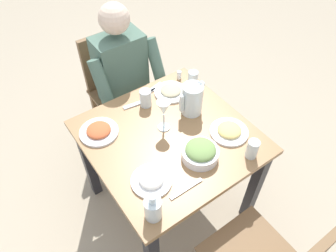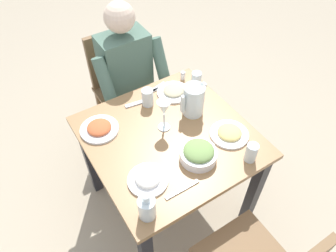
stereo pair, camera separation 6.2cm
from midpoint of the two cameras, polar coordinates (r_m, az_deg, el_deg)
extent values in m
plane|color=tan|center=(2.35, -0.58, -13.33)|extent=(8.00, 8.00, 0.00)
cube|color=#997047|center=(1.76, -0.76, -2.00)|extent=(0.87, 0.87, 0.03)
cube|color=#232328|center=(2.39, 1.63, 2.05)|extent=(0.06, 0.06, 0.70)
cube|color=#232328|center=(2.17, -14.85, -6.32)|extent=(0.06, 0.06, 0.70)
cube|color=#232328|center=(2.06, 14.47, -10.43)|extent=(0.06, 0.06, 0.70)
cube|color=brown|center=(2.72, -6.89, 5.04)|extent=(0.04, 0.04, 0.45)
cube|color=brown|center=(2.63, -13.27, 2.04)|extent=(0.04, 0.04, 0.45)
cube|color=brown|center=(2.50, -2.94, 0.77)|extent=(0.04, 0.04, 0.45)
cube|color=brown|center=(2.41, -9.73, -2.66)|extent=(0.04, 0.04, 0.45)
cube|color=brown|center=(2.39, -8.84, 5.39)|extent=(0.40, 0.40, 0.03)
cube|color=brown|center=(2.38, -11.61, 11.69)|extent=(0.38, 0.04, 0.42)
cube|color=brown|center=(2.04, 12.51, -18.13)|extent=(0.04, 0.04, 0.45)
cube|color=#4C6B5B|center=(2.20, -9.24, 10.02)|extent=(0.32, 0.20, 0.50)
sphere|color=beige|center=(2.00, -10.56, 18.41)|extent=(0.19, 0.19, 0.19)
cylinder|color=#473D33|center=(2.29, -4.25, 2.91)|extent=(0.11, 0.38, 0.11)
cylinder|color=#473D33|center=(2.33, -1.46, -3.42)|extent=(0.10, 0.10, 0.48)
cylinder|color=#4C6B5B|center=(2.16, -2.81, 10.68)|extent=(0.08, 0.23, 0.37)
cylinder|color=#473D33|center=(2.23, -7.93, 1.12)|extent=(0.11, 0.38, 0.11)
cylinder|color=#473D33|center=(2.28, -5.01, -5.33)|extent=(0.10, 0.10, 0.48)
cylinder|color=#4C6B5B|center=(2.03, -12.35, 6.52)|extent=(0.08, 0.23, 0.37)
cylinder|color=silver|center=(1.81, 3.38, 4.78)|extent=(0.12, 0.12, 0.19)
cube|color=silver|center=(1.77, 1.47, 4.06)|extent=(0.02, 0.02, 0.11)
cube|color=silver|center=(1.78, 4.89, 7.41)|extent=(0.04, 0.03, 0.02)
cylinder|color=white|center=(1.64, 4.70, -4.98)|extent=(0.19, 0.19, 0.05)
ellipsoid|color=#759951|center=(1.61, 4.78, -4.21)|extent=(0.16, 0.16, 0.06)
cylinder|color=white|center=(1.99, -0.39, 6.08)|extent=(0.20, 0.20, 0.01)
ellipsoid|color=#B7AD89|center=(1.98, -0.39, 6.39)|extent=(0.13, 0.13, 0.03)
cylinder|color=white|center=(1.80, -13.22, -1.06)|extent=(0.22, 0.22, 0.01)
ellipsoid|color=#CC5B33|center=(1.79, -13.31, -0.72)|extent=(0.13, 0.13, 0.04)
cylinder|color=white|center=(1.78, 9.92, -1.05)|extent=(0.21, 0.21, 0.01)
ellipsoid|color=#E0C670|center=(1.77, 9.99, -0.71)|extent=(0.13, 0.13, 0.04)
cylinder|color=white|center=(1.57, -4.14, -9.78)|extent=(0.20, 0.20, 0.01)
ellipsoid|color=white|center=(1.55, -4.17, -9.42)|extent=(0.12, 0.12, 0.05)
cylinder|color=silver|center=(2.03, 3.62, 8.50)|extent=(0.06, 0.06, 0.10)
cylinder|color=silver|center=(1.66, 13.87, -4.05)|extent=(0.06, 0.06, 0.11)
cylinder|color=silver|center=(1.88, -4.98, 4.99)|extent=(0.07, 0.07, 0.11)
cylinder|color=silver|center=(1.78, -1.73, -0.21)|extent=(0.07, 0.07, 0.01)
cylinder|color=silver|center=(1.74, -1.77, 0.96)|extent=(0.01, 0.01, 0.10)
cone|color=silver|center=(1.68, -1.84, 3.18)|extent=(0.08, 0.08, 0.09)
cylinder|color=silver|center=(1.43, -3.98, -14.62)|extent=(0.08, 0.08, 0.12)
cylinder|color=gold|center=(1.45, -3.93, -15.06)|extent=(0.07, 0.07, 0.07)
cylinder|color=silver|center=(1.36, -4.16, -13.01)|extent=(0.03, 0.03, 0.04)
cylinder|color=white|center=(2.09, 1.16, 9.02)|extent=(0.03, 0.03, 0.04)
cylinder|color=#B2B2B7|center=(2.07, 1.17, 9.60)|extent=(0.03, 0.03, 0.01)
cube|color=silver|center=(1.93, -6.57, 3.96)|extent=(0.17, 0.05, 0.01)
cube|color=silver|center=(1.54, 2.12, -11.21)|extent=(0.19, 0.02, 0.01)
cube|color=silver|center=(2.01, -3.70, 6.55)|extent=(0.17, 0.06, 0.01)
cube|color=silver|center=(2.01, -3.22, 6.58)|extent=(0.19, 0.02, 0.01)
camera|label=1|loc=(0.03, -91.02, -1.12)|focal=33.99mm
camera|label=2|loc=(0.03, 88.98, 1.12)|focal=33.99mm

